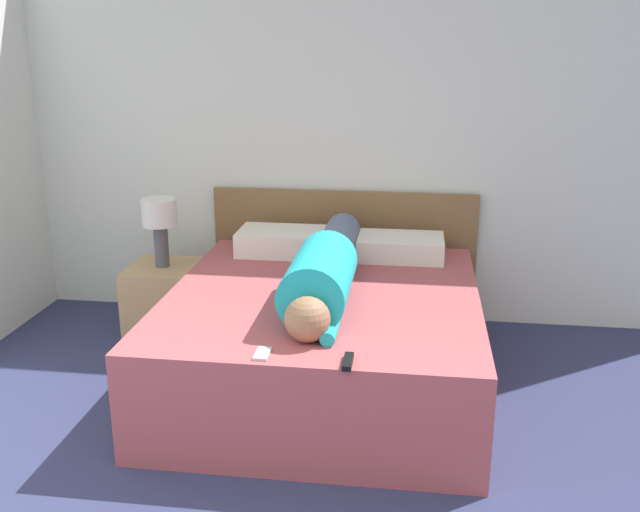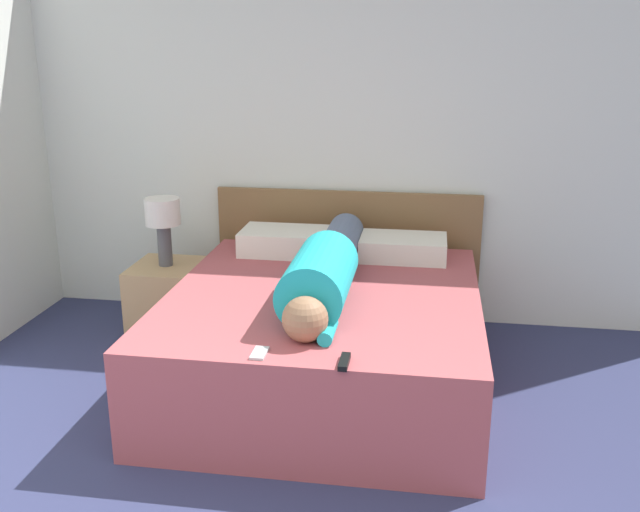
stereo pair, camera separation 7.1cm
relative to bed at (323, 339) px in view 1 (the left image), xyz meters
The scene contains 10 objects.
wall_back 1.53m from the bed, 96.75° to the left, with size 5.32×0.06×2.60m.
bed is the anchor object (origin of this frame).
headboard 1.07m from the bed, 90.00° to the left, with size 1.82×0.04×0.91m.
nightstand 1.24m from the bed, 154.47° to the left, with size 0.44×0.48×0.49m.
table_lamp 1.35m from the bed, 154.47° to the left, with size 0.22×0.22×0.44m.
person_lying 0.43m from the bed, 71.69° to the right, with size 0.33×1.68×0.33m.
pillow_near_headboard 0.87m from the bed, 117.13° to the left, with size 0.57×0.36×0.15m.
pillow_second 0.88m from the bed, 60.24° to the left, with size 0.54×0.36×0.14m.
tv_remote 0.96m from the bed, 75.90° to the right, with size 0.04×0.15×0.02m.
cell_phone 0.91m from the bed, 100.71° to the right, with size 0.06×0.13×0.01m.
Camera 1 is at (0.62, -1.25, 1.91)m, focal length 40.00 mm.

